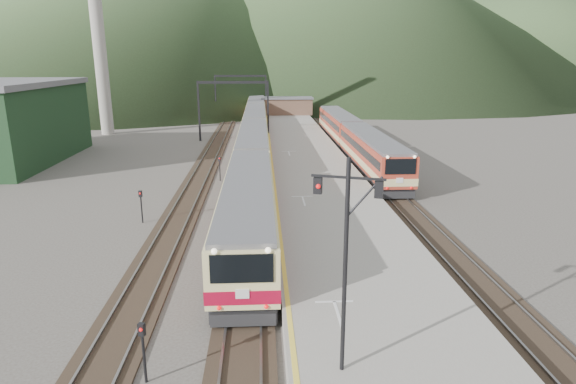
{
  "coord_description": "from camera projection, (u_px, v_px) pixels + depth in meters",
  "views": [
    {
      "loc": [
        0.86,
        -10.82,
        10.79
      ],
      "look_at": [
        2.62,
        20.87,
        2.0
      ],
      "focal_mm": 30.0,
      "sensor_mm": 36.0,
      "label": 1
    }
  ],
  "objects": [
    {
      "name": "hill_b",
      "position": [
        321.0,
        0.0,
        226.15
      ],
      "size": [
        220.0,
        220.0,
        75.0
      ],
      "primitive_type": "cone",
      "color": "#354928",
      "rests_on": "ground"
    },
    {
      "name": "smokestack",
      "position": [
        98.0,
        28.0,
        67.72
      ],
      "size": [
        1.8,
        1.8,
        30.0
      ],
      "primitive_type": "cylinder",
      "color": "#9E998E",
      "rests_on": "ground"
    },
    {
      "name": "track_far",
      "position": [
        207.0,
        163.0,
        51.44
      ],
      "size": [
        2.6,
        200.0,
        0.23
      ],
      "color": "black",
      "rests_on": "ground"
    },
    {
      "name": "short_signal_c",
      "position": [
        141.0,
        202.0,
        32.46
      ],
      "size": [
        0.24,
        0.18,
        2.27
      ],
      "color": "black",
      "rests_on": "ground"
    },
    {
      "name": "station_shed",
      "position": [
        287.0,
        106.0,
        87.91
      ],
      "size": [
        9.4,
        4.4,
        3.1
      ],
      "color": "brown",
      "rests_on": "platform"
    },
    {
      "name": "gantry_near",
      "position": [
        233.0,
        99.0,
        64.52
      ],
      "size": [
        9.55,
        0.25,
        8.0
      ],
      "color": "black",
      "rests_on": "ground"
    },
    {
      "name": "hill_a",
      "position": [
        154.0,
        8.0,
        185.91
      ],
      "size": [
        180.0,
        180.0,
        60.0
      ],
      "primitive_type": "cone",
      "color": "#354928",
      "rests_on": "ground"
    },
    {
      "name": "short_signal_b",
      "position": [
        220.0,
        165.0,
        43.81
      ],
      "size": [
        0.26,
        0.22,
        2.27
      ],
      "color": "black",
      "rests_on": "ground"
    },
    {
      "name": "platform",
      "position": [
        307.0,
        162.0,
        49.97
      ],
      "size": [
        8.0,
        100.0,
        1.0
      ],
      "primitive_type": "cube",
      "color": "gray",
      "rests_on": "ground"
    },
    {
      "name": "short_signal_a",
      "position": [
        143.0,
        345.0,
        16.26
      ],
      "size": [
        0.26,
        0.22,
        2.27
      ],
      "color": "black",
      "rests_on": "ground"
    },
    {
      "name": "track_second",
      "position": [
        360.0,
        161.0,
        52.33
      ],
      "size": [
        2.6,
        200.0,
        0.23
      ],
      "color": "black",
      "rests_on": "ground"
    },
    {
      "name": "hill_c",
      "position": [
        504.0,
        26.0,
        214.52
      ],
      "size": [
        160.0,
        160.0,
        50.0
      ],
      "primitive_type": "cone",
      "color": "#354928",
      "rests_on": "ground"
    },
    {
      "name": "second_train",
      "position": [
        352.0,
        137.0,
        56.3
      ],
      "size": [
        2.93,
        39.87,
        3.57
      ],
      "color": "#A93825",
      "rests_on": "track_second"
    },
    {
      "name": "signal_mast",
      "position": [
        346.0,
        246.0,
        14.59
      ],
      "size": [
        2.11,
        0.81,
        7.06
      ],
      "color": "black",
      "rests_on": "platform"
    },
    {
      "name": "gantry_far",
      "position": [
        241.0,
        88.0,
        88.57
      ],
      "size": [
        9.55,
        0.25,
        8.0
      ],
      "color": "black",
      "rests_on": "ground"
    },
    {
      "name": "main_train",
      "position": [
        254.0,
        132.0,
        59.59
      ],
      "size": [
        3.07,
        84.08,
        3.75
      ],
      "color": "#D8C985",
      "rests_on": "track_main"
    },
    {
      "name": "hill_d",
      "position": [
        8.0,
        23.0,
        230.41
      ],
      "size": [
        200.0,
        200.0,
        55.0
      ],
      "primitive_type": "cone",
      "color": "#354928",
      "rests_on": "ground"
    },
    {
      "name": "track_main",
      "position": [
        254.0,
        162.0,
        51.71
      ],
      "size": [
        2.6,
        200.0,
        0.23
      ],
      "color": "black",
      "rests_on": "ground"
    }
  ]
}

